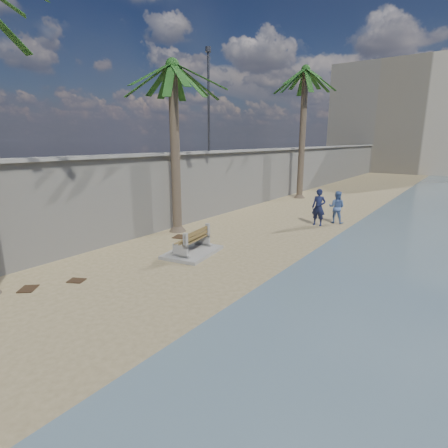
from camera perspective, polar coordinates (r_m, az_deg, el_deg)
The scene contains 13 objects.
ground_plane at distance 8.47m, azimuth -27.26°, elevation -17.59°, with size 140.00×140.00×0.00m, color #99855D.
seawall at distance 26.03m, azimuth 8.50°, elevation 8.03°, with size 0.45×70.00×3.50m, color gray.
wall_cap at distance 25.92m, azimuth 8.64°, elevation 11.99°, with size 0.80×70.00×0.12m, color gray.
end_building at distance 55.76m, azimuth 27.83°, elevation 14.92°, with size 18.00×12.00×14.00m, color #B7AA93.
bench_far at distance 13.14m, azimuth -5.21°, elevation -3.17°, with size 1.87×2.45×0.93m.
palm_mid at distance 16.34m, azimuth -8.41°, elevation 23.97°, with size 5.00×5.00×8.17m.
palm_back at distance 26.75m, azimuth 13.19°, elevation 23.04°, with size 5.00×5.00×9.81m.
streetlight at distance 19.27m, azimuth -2.54°, elevation 20.89°, with size 0.28×0.28×5.12m.
person_a at distance 17.99m, azimuth 15.22°, elevation 3.07°, with size 0.76×0.51×2.11m, color #151A3A.
person_b at distance 18.80m, azimuth 17.93°, elevation 2.90°, with size 0.89×0.69×1.84m, color #4E6AA2.
debris_b at distance 11.64m, azimuth -29.35°, elevation -9.21°, with size 0.53×0.42×0.03m, color #382616.
debris_c at distance 15.58m, azimuth -7.18°, elevation -2.06°, with size 0.64×0.51×0.03m, color #382616.
debris_d at distance 11.65m, azimuth -22.95°, elevation -8.49°, with size 0.47×0.37×0.03m, color #382616.
Camera 1 is at (6.73, -3.00, 4.16)m, focal length 28.00 mm.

